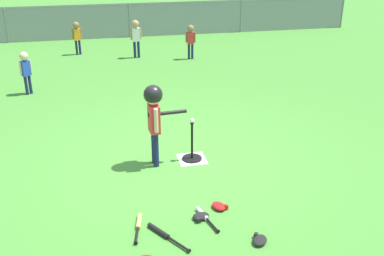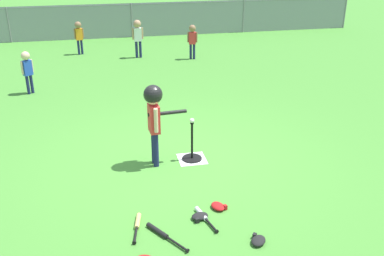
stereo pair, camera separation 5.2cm
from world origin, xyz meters
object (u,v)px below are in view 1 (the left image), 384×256
at_px(fielder_deep_left, 136,34).
at_px(fielder_deep_center, 77,34).
at_px(spare_bat_black, 163,233).
at_px(spare_bat_wood, 138,224).
at_px(glove_near_bats, 201,216).
at_px(fielder_near_right, 191,37).
at_px(spare_bat_silver, 204,216).
at_px(fielder_near_left, 25,67).
at_px(glove_by_plate, 260,240).
at_px(glove_outfield_drop, 219,206).
at_px(batter_child, 154,109).
at_px(batting_tee, 192,154).
at_px(baseball_on_tee, 192,121).

height_order(fielder_deep_left, fielder_deep_center, fielder_deep_left).
xyz_separation_m(fielder_deep_left, spare_bat_black, (-0.54, -8.37, -0.67)).
distance_m(spare_bat_wood, glove_near_bats, 0.80).
bearing_deg(spare_bat_wood, spare_bat_black, -42.48).
height_order(fielder_near_right, spare_bat_silver, fielder_near_right).
height_order(fielder_near_left, glove_by_plate, fielder_near_left).
height_order(fielder_near_left, fielder_near_right, fielder_near_right).
bearing_deg(fielder_near_right, spare_bat_silver, -100.79).
height_order(fielder_deep_left, glove_outfield_drop, fielder_deep_left).
bearing_deg(fielder_deep_center, batter_child, -79.92).
relative_size(batting_tee, spare_bat_black, 1.02).
distance_m(fielder_near_right, spare_bat_silver, 7.82).
bearing_deg(glove_outfield_drop, fielder_deep_left, 92.03).
distance_m(fielder_near_left, glove_by_plate, 6.94).
bearing_deg(fielder_near_right, glove_by_plate, -96.47).
bearing_deg(batting_tee, glove_near_bats, -98.34).
distance_m(baseball_on_tee, spare_bat_black, 2.11).
xyz_separation_m(batter_child, fielder_deep_left, (0.37, 6.56, -0.24)).
xyz_separation_m(baseball_on_tee, glove_near_bats, (-0.24, -1.62, -0.64)).
bearing_deg(glove_by_plate, batting_tee, 98.48).
bearing_deg(glove_by_plate, fielder_deep_left, 93.67).
distance_m(batter_child, glove_outfield_drop, 1.79).
bearing_deg(spare_bat_black, batting_tee, 67.53).
xyz_separation_m(glove_by_plate, glove_near_bats, (-0.57, 0.61, 0.00)).
relative_size(batter_child, spare_bat_silver, 2.34).
distance_m(fielder_near_left, glove_near_bats, 6.14).
relative_size(batter_child, glove_outfield_drop, 5.04).
bearing_deg(spare_bat_wood, spare_bat_silver, -0.16).
xyz_separation_m(baseball_on_tee, glove_by_plate, (0.33, -2.23, -0.64)).
bearing_deg(batter_child, batting_tee, 4.34).
bearing_deg(spare_bat_wood, glove_by_plate, -24.40).
relative_size(fielder_near_right, fielder_deep_center, 1.01).
distance_m(fielder_deep_left, glove_near_bats, 8.16).
distance_m(spare_bat_wood, spare_bat_black, 0.36).
bearing_deg(batter_child, fielder_deep_center, 100.08).
height_order(batting_tee, spare_bat_black, batting_tee).
relative_size(fielder_near_right, spare_bat_wood, 1.71).
height_order(spare_bat_silver, glove_by_plate, glove_by_plate).
distance_m(fielder_near_right, spare_bat_black, 8.18).
bearing_deg(baseball_on_tee, glove_by_plate, -81.52).
distance_m(spare_bat_silver, glove_near_bats, 0.05).
relative_size(spare_bat_silver, glove_outfield_drop, 2.16).
bearing_deg(spare_bat_wood, fielder_deep_left, 84.33).
bearing_deg(fielder_near_left, baseball_on_tee, -52.84).
bearing_deg(spare_bat_silver, glove_by_plate, -49.83).
bearing_deg(baseball_on_tee, batter_child, -175.66).
relative_size(spare_bat_silver, glove_near_bats, 2.27).
relative_size(batting_tee, spare_bat_silver, 1.14).
bearing_deg(spare_bat_wood, batting_tee, 57.33).
distance_m(fielder_near_left, fielder_deep_center, 3.53).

